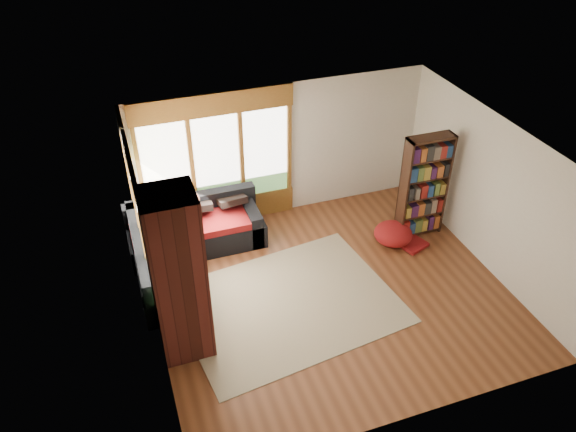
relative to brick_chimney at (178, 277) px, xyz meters
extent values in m
plane|color=#5B2F19|center=(2.40, 0.35, -1.30)|extent=(5.50, 5.50, 0.00)
plane|color=white|center=(2.40, 0.35, 1.30)|extent=(5.50, 5.50, 0.00)
cube|color=silver|center=(2.40, 2.85, 0.00)|extent=(5.50, 0.04, 2.60)
cube|color=silver|center=(2.40, -2.15, 0.00)|extent=(5.50, 0.04, 2.60)
cube|color=silver|center=(-0.35, 0.35, 0.00)|extent=(0.04, 5.00, 2.60)
cube|color=silver|center=(5.15, 0.35, 0.00)|extent=(0.04, 5.00, 2.60)
cube|color=brown|center=(1.20, 2.82, 0.05)|extent=(2.82, 0.10, 1.90)
cube|color=white|center=(1.20, 2.82, 0.05)|extent=(2.54, 0.09, 1.62)
cube|color=brown|center=(-0.32, 1.55, 0.05)|extent=(0.10, 2.62, 1.90)
cube|color=white|center=(-0.32, 1.55, 0.05)|extent=(0.09, 2.36, 1.62)
cube|color=#658049|center=(-0.29, 2.38, 0.45)|extent=(0.03, 0.72, 0.90)
cube|color=#471914|center=(0.00, 0.00, 0.00)|extent=(0.70, 0.70, 2.60)
cube|color=black|center=(0.75, 2.40, -1.09)|extent=(2.20, 0.90, 0.42)
cube|color=black|center=(0.75, 2.75, -0.69)|extent=(2.20, 0.20, 0.38)
cube|color=black|center=(1.75, 2.40, -1.00)|extent=(0.20, 0.90, 0.60)
cube|color=maroon|center=(0.65, 2.28, -0.82)|extent=(1.90, 0.66, 0.12)
cube|color=black|center=(0.10, 1.75, -1.09)|extent=(0.90, 2.20, 0.42)
cube|color=black|center=(-0.25, 1.75, -0.69)|extent=(0.20, 2.20, 0.38)
cube|color=black|center=(0.10, 0.75, -1.00)|extent=(0.90, 0.20, 0.60)
cube|color=maroon|center=(0.22, 1.40, -0.82)|extent=(0.66, 1.20, 0.12)
cube|color=maroon|center=(0.22, 2.35, -0.82)|extent=(0.66, 0.66, 0.12)
cube|color=beige|center=(1.66, 0.30, -1.29)|extent=(3.58, 2.91, 0.01)
cube|color=#331B11|center=(4.94, 1.33, -0.32)|extent=(0.04, 0.28, 1.97)
cube|color=#331B11|center=(4.14, 1.33, -0.32)|extent=(0.04, 0.28, 1.97)
cube|color=#331B11|center=(4.54, 1.46, -0.32)|extent=(0.84, 0.02, 1.97)
cube|color=#331B11|center=(4.54, 1.33, -1.24)|extent=(0.76, 0.26, 0.03)
cube|color=#331B11|center=(4.54, 1.33, -0.87)|extent=(0.76, 0.26, 0.03)
cube|color=#331B11|center=(4.54, 1.33, -0.49)|extent=(0.76, 0.26, 0.03)
cube|color=#331B11|center=(4.54, 1.33, -0.12)|extent=(0.76, 0.26, 0.03)
cube|color=#331B11|center=(4.54, 1.33, 0.25)|extent=(0.76, 0.26, 0.03)
cube|color=#331B11|center=(4.54, 1.33, 0.63)|extent=(0.76, 0.26, 0.03)
cube|color=#726659|center=(4.54, 1.31, -0.32)|extent=(0.72, 0.20, 1.81)
ellipsoid|color=maroon|center=(3.96, 1.20, -1.10)|extent=(0.81, 0.81, 0.37)
ellipsoid|color=brown|center=(0.40, 2.09, -0.56)|extent=(0.91, 0.95, 0.27)
sphere|color=brown|center=(0.58, 2.32, -0.43)|extent=(0.46, 0.46, 0.33)
cone|color=brown|center=(0.55, 2.28, -0.30)|extent=(0.17, 0.17, 0.14)
ellipsoid|color=#301E16|center=(0.29, 1.48, -0.60)|extent=(0.50, 0.70, 0.22)
sphere|color=#301E16|center=(0.31, 1.72, -0.50)|extent=(0.29, 0.29, 0.26)
cone|color=#301E16|center=(0.31, 1.68, -0.39)|extent=(0.11, 0.11, 0.11)
cube|color=black|center=(1.45, 2.61, -0.50)|extent=(0.45, 0.12, 0.45)
cube|color=black|center=(0.85, 2.61, -0.50)|extent=(0.45, 0.12, 0.45)
cube|color=black|center=(-0.08, 2.15, -0.50)|extent=(0.45, 0.12, 0.45)
cube|color=black|center=(-0.08, 1.05, -0.50)|extent=(0.45, 0.12, 0.45)
camera|label=1|loc=(-0.48, -5.79, 4.91)|focal=35.00mm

